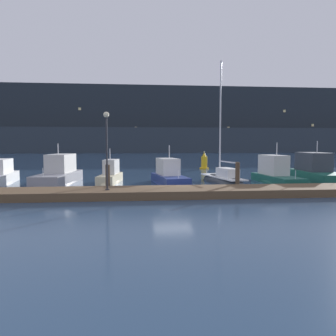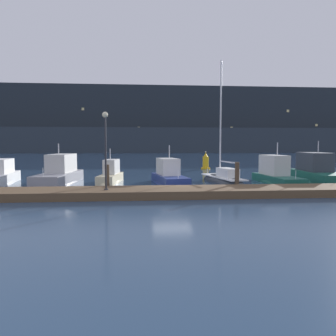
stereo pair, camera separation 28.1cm
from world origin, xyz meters
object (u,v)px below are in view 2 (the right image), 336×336
motorboat_berth_6 (277,178)px  sailboat_berth_5 (223,181)px  motorboat_berth_4 (169,180)px  channel_buoy (206,162)px  motorboat_berth_7 (317,176)px  dock_lamppost (105,138)px  motorboat_berth_2 (59,177)px  motorboat_berth_3 (111,179)px

motorboat_berth_6 → sailboat_berth_5: bearing=178.0°
motorboat_berth_4 → channel_buoy: motorboat_berth_4 is taller
motorboat_berth_7 → dock_lamppost: (-15.95, -6.56, 2.85)m
motorboat_berth_6 → channel_buoy: size_ratio=2.94×
dock_lamppost → motorboat_berth_7: bearing=22.4°
sailboat_berth_5 → motorboat_berth_7: bearing=4.7°
motorboat_berth_4 → motorboat_berth_2: bearing=173.1°
motorboat_berth_3 → motorboat_berth_7: size_ratio=0.64×
motorboat_berth_2 → motorboat_berth_4: (8.25, -1.00, -0.14)m
motorboat_berth_4 → sailboat_berth_5: 4.10m
motorboat_berth_2 → sailboat_berth_5: size_ratio=0.72×
sailboat_berth_5 → motorboat_berth_7: (7.80, 0.65, 0.32)m
sailboat_berth_5 → channel_buoy: (1.41, 13.53, 0.66)m
motorboat_berth_7 → dock_lamppost: bearing=-157.6°
dock_lamppost → motorboat_berth_2: bearing=121.2°
motorboat_berth_2 → motorboat_berth_3: size_ratio=1.50×
dock_lamppost → motorboat_berth_4: bearing=55.6°
motorboat_berth_3 → motorboat_berth_6: size_ratio=0.77×
motorboat_berth_7 → channel_buoy: (-6.39, 12.89, 0.34)m
motorboat_berth_2 → dock_lamppost: size_ratio=1.65×
motorboat_berth_2 → motorboat_berth_6: bearing=-4.0°
motorboat_berth_2 → motorboat_berth_7: bearing=-1.0°
motorboat_berth_2 → motorboat_berth_4: bearing=-6.9°
motorboat_berth_3 → motorboat_berth_7: motorboat_berth_7 is taller
motorboat_berth_6 → motorboat_berth_7: (3.68, 0.79, 0.08)m
motorboat_berth_2 → channel_buoy: bearing=42.3°
motorboat_berth_2 → channel_buoy: motorboat_berth_2 is taller
motorboat_berth_4 → sailboat_berth_5: sailboat_berth_5 is taller
motorboat_berth_7 → motorboat_berth_2: bearing=179.0°
motorboat_berth_4 → channel_buoy: size_ratio=2.77×
motorboat_berth_4 → channel_buoy: bearing=67.9°
motorboat_berth_2 → motorboat_berth_7: motorboat_berth_7 is taller
motorboat_berth_4 → channel_buoy: 14.61m
motorboat_berth_3 → channel_buoy: (9.93, 12.54, 0.48)m
sailboat_berth_5 → dock_lamppost: (-8.16, -5.92, 3.17)m
channel_buoy → dock_lamppost: bearing=-116.2°
dock_lamppost → sailboat_berth_5: bearing=36.0°
sailboat_berth_5 → channel_buoy: 13.62m
motorboat_berth_3 → channel_buoy: 16.00m
motorboat_berth_6 → dock_lamppost: bearing=-154.8°
motorboat_berth_3 → sailboat_berth_5: 8.58m
motorboat_berth_7 → sailboat_berth_5: bearing=-175.3°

